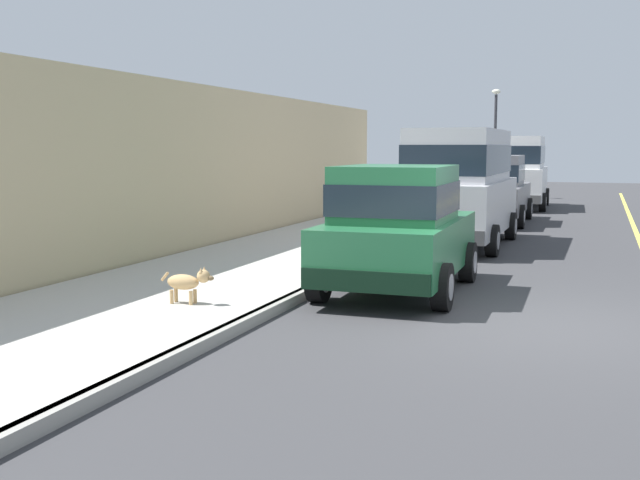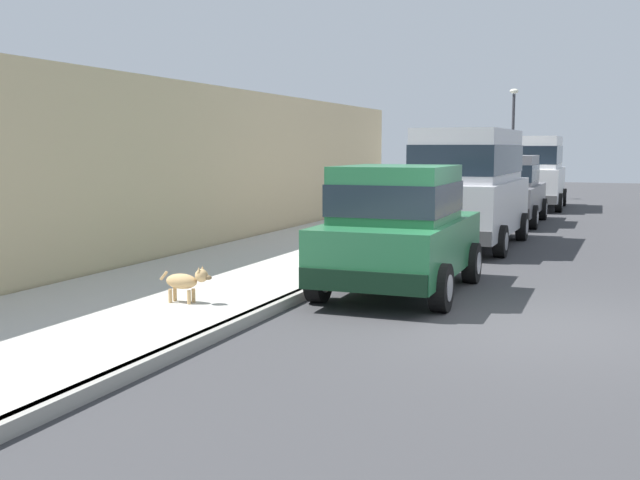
% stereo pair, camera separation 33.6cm
% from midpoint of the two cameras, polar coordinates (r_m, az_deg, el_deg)
% --- Properties ---
extents(ground_plane, '(80.00, 80.00, 0.00)m').
position_cam_midpoint_polar(ground_plane, '(9.61, 14.79, -6.12)').
color(ground_plane, '#38383A').
extents(curb, '(0.16, 64.00, 0.14)m').
position_cam_midpoint_polar(curb, '(10.38, -3.12, -4.53)').
color(curb, gray).
rests_on(curb, ground).
extents(sidewalk, '(3.60, 64.00, 0.14)m').
position_cam_midpoint_polar(sidewalk, '(11.20, -11.62, -3.81)').
color(sidewalk, '#B7B5AD').
rests_on(sidewalk, ground).
extents(car_green_hatchback, '(2.01, 3.83, 1.88)m').
position_cam_midpoint_polar(car_green_hatchback, '(11.17, 5.01, 0.97)').
color(car_green_hatchback, '#23663D').
rests_on(car_green_hatchback, ground).
extents(car_silver_van, '(2.17, 4.92, 2.52)m').
position_cam_midpoint_polar(car_silver_van, '(16.77, 9.88, 4.33)').
color(car_silver_van, '#BCBCC1').
rests_on(car_silver_van, ground).
extents(car_grey_sedan, '(2.09, 4.63, 1.92)m').
position_cam_midpoint_polar(car_grey_sedan, '(22.11, 12.41, 3.82)').
color(car_grey_sedan, slate).
rests_on(car_grey_sedan, ground).
extents(car_white_van, '(2.24, 4.96, 2.52)m').
position_cam_midpoint_polar(car_white_van, '(27.86, 14.30, 5.23)').
color(car_white_van, white).
rests_on(car_white_van, ground).
extents(dog_tan, '(0.76, 0.22, 0.49)m').
position_cam_midpoint_polar(dog_tan, '(9.90, -10.88, -3.10)').
color(dog_tan, tan).
rests_on(dog_tan, sidewalk).
extents(street_lamp, '(0.36, 0.36, 4.42)m').
position_cam_midpoint_polar(street_lamp, '(32.98, 12.75, 8.14)').
color(street_lamp, '#2D2D33').
rests_on(street_lamp, sidewalk).
extents(building_facade, '(0.50, 20.00, 3.40)m').
position_cam_midpoint_polar(building_facade, '(16.95, -7.72, 5.42)').
color(building_facade, tan).
rests_on(building_facade, ground).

